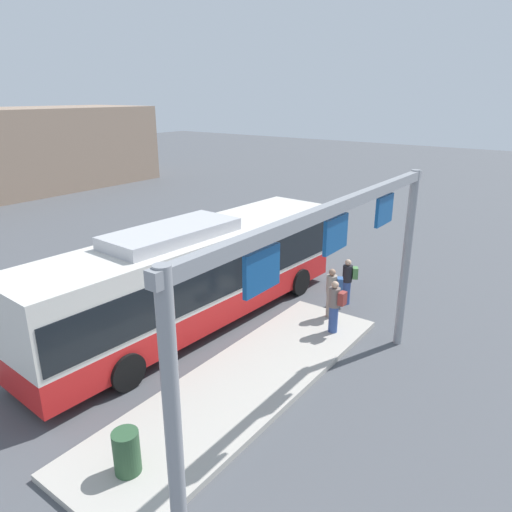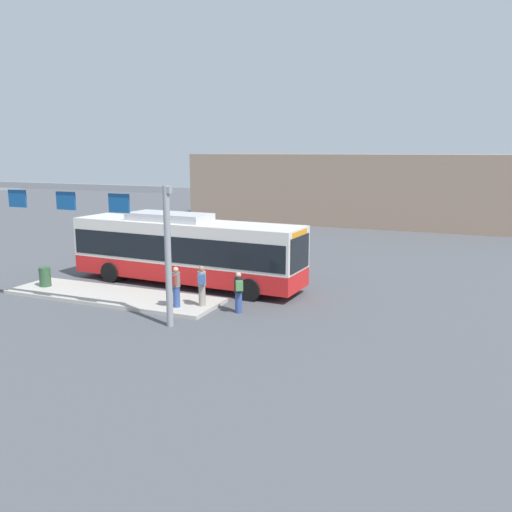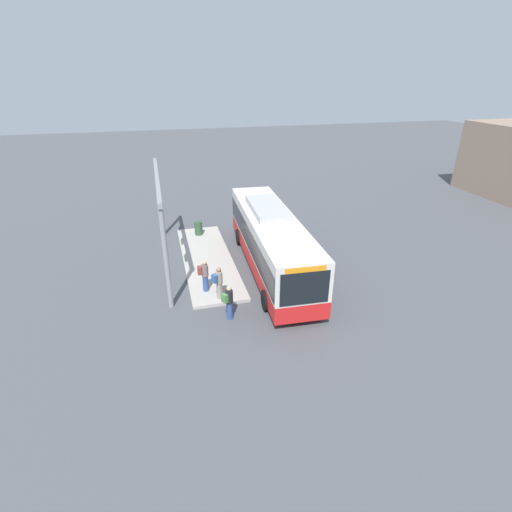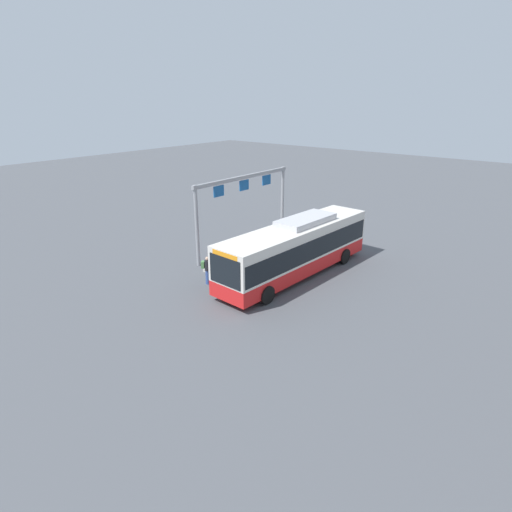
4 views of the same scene
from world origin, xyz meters
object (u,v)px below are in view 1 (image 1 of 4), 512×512
object	(u,v)px
bus_main	(196,272)
person_waiting_mid	(335,305)
person_waiting_near	(348,280)
person_boarding	(332,292)
trash_bin	(127,452)

from	to	relation	value
bus_main	person_waiting_mid	bearing A→B (deg)	-62.17
person_waiting_near	person_boarding	bearing A→B (deg)	64.70
person_boarding	trash_bin	bearing A→B (deg)	60.94
person_waiting_near	person_waiting_mid	distance (m)	2.56
bus_main	person_boarding	xyz separation A→B (m)	(2.73, -3.40, -0.76)
person_waiting_mid	trash_bin	size ratio (longest dim) A/B	1.86
trash_bin	person_waiting_mid	bearing A→B (deg)	-4.46
person_boarding	trash_bin	xyz separation A→B (m)	(-8.35, 0.02, -0.44)
person_waiting_mid	person_boarding	bearing A→B (deg)	-57.61
person_boarding	person_waiting_mid	bearing A→B (deg)	93.15
person_waiting_mid	trash_bin	bearing A→B (deg)	85.90
bus_main	person_waiting_near	distance (m)	5.44
person_boarding	person_waiting_near	xyz separation A→B (m)	(1.56, 0.18, -0.16)
person_waiting_mid	trash_bin	xyz separation A→B (m)	(-7.46, 0.58, -0.44)
person_boarding	person_waiting_mid	xyz separation A→B (m)	(-0.89, -0.56, 0.00)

